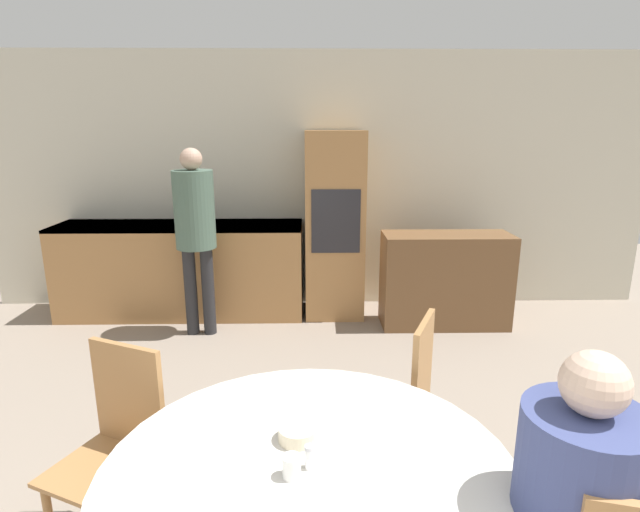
% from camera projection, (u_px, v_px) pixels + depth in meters
% --- Properties ---
extents(wall_back, '(6.90, 0.05, 2.60)m').
position_uv_depth(wall_back, '(319.00, 183.00, 5.18)').
color(wall_back, beige).
rests_on(wall_back, ground_plane).
extents(kitchen_counter, '(2.42, 0.60, 0.93)m').
position_uv_depth(kitchen_counter, '(182.00, 268.00, 5.03)').
color(kitchen_counter, '#AD7A47').
rests_on(kitchen_counter, ground_plane).
extents(oven_unit, '(0.57, 0.59, 1.83)m').
position_uv_depth(oven_unit, '(334.00, 225.00, 4.95)').
color(oven_unit, '#AD7A47').
rests_on(oven_unit, ground_plane).
extents(sideboard, '(1.20, 0.45, 0.90)m').
position_uv_depth(sideboard, '(445.00, 280.00, 4.75)').
color(sideboard, brown).
rests_on(sideboard, ground_plane).
extents(chair_far_left, '(0.53, 0.53, 0.94)m').
position_uv_depth(chair_far_left, '(117.00, 440.00, 2.20)').
color(chair_far_left, '#AD7A47').
rests_on(chair_far_left, ground_plane).
extents(chair_far_right, '(0.53, 0.53, 0.94)m').
position_uv_depth(chair_far_right, '(403.00, 393.00, 2.58)').
color(chair_far_right, '#AD7A47').
rests_on(chair_far_right, ground_plane).
extents(person_standing, '(0.35, 0.35, 1.69)m').
position_uv_depth(person_standing, '(195.00, 222.00, 4.39)').
color(person_standing, '#262628').
rests_on(person_standing, ground_plane).
extents(cup, '(0.06, 0.06, 0.08)m').
position_uv_depth(cup, '(292.00, 467.00, 1.64)').
color(cup, white).
rests_on(cup, dining_table).
extents(bowl_near, '(0.15, 0.15, 0.05)m').
position_uv_depth(bowl_near, '(298.00, 433.00, 1.84)').
color(bowl_near, beige).
rests_on(bowl_near, dining_table).
extents(salt_shaker, '(0.03, 0.03, 0.09)m').
position_uv_depth(salt_shaker, '(309.00, 457.00, 1.68)').
color(salt_shaker, white).
rests_on(salt_shaker, dining_table).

